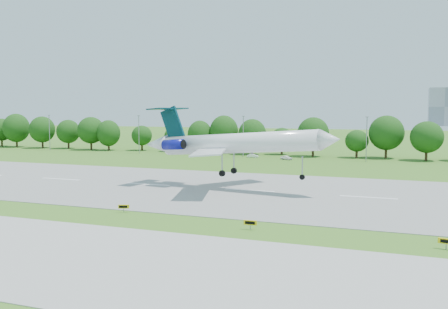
{
  "coord_description": "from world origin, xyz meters",
  "views": [
    {
      "loc": [
        25.93,
        -57.09,
        14.23
      ],
      "look_at": [
        -2.13,
        18.0,
        6.89
      ],
      "focal_mm": 40.0,
      "sensor_mm": 36.0,
      "label": 1
    }
  ],
  "objects_px": {
    "service_vehicle_a": "(253,156)",
    "service_vehicle_b": "(286,158)",
    "taxi_sign_left": "(124,207)",
    "airliner": "(229,143)"
  },
  "relations": [
    {
      "from": "service_vehicle_a",
      "to": "service_vehicle_b",
      "type": "distance_m",
      "value": 10.92
    },
    {
      "from": "taxi_sign_left",
      "to": "service_vehicle_b",
      "type": "distance_m",
      "value": 78.16
    },
    {
      "from": "taxi_sign_left",
      "to": "service_vehicle_a",
      "type": "distance_m",
      "value": 80.76
    },
    {
      "from": "airliner",
      "to": "service_vehicle_a",
      "type": "distance_m",
      "value": 58.75
    },
    {
      "from": "airliner",
      "to": "taxi_sign_left",
      "type": "relative_size",
      "value": 25.35
    },
    {
      "from": "service_vehicle_a",
      "to": "service_vehicle_b",
      "type": "height_order",
      "value": "service_vehicle_b"
    },
    {
      "from": "airliner",
      "to": "service_vehicle_a",
      "type": "relative_size",
      "value": 11.48
    },
    {
      "from": "airliner",
      "to": "service_vehicle_b",
      "type": "bearing_deg",
      "value": 101.24
    },
    {
      "from": "airliner",
      "to": "taxi_sign_left",
      "type": "distance_m",
      "value": 25.82
    },
    {
      "from": "taxi_sign_left",
      "to": "airliner",
      "type": "bearing_deg",
      "value": 54.31
    }
  ]
}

